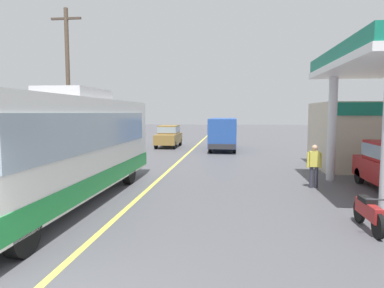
% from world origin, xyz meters
% --- Properties ---
extents(ground, '(120.00, 120.00, 0.00)m').
position_xyz_m(ground, '(0.00, 20.00, 0.00)').
color(ground, '#4C4C51').
extents(lane_divider_stripe, '(0.16, 50.00, 0.01)m').
position_xyz_m(lane_divider_stripe, '(0.00, 15.00, 0.00)').
color(lane_divider_stripe, '#D8CC4C').
rests_on(lane_divider_stripe, ground).
extents(coach_bus_main, '(2.60, 11.04, 3.69)m').
position_xyz_m(coach_bus_main, '(-2.12, 6.16, 1.72)').
color(coach_bus_main, white).
rests_on(coach_bus_main, ground).
extents(minibus_opposing_lane, '(2.04, 6.13, 2.44)m').
position_xyz_m(minibus_opposing_lane, '(2.42, 22.85, 1.47)').
color(minibus_opposing_lane, '#264C9E').
rests_on(minibus_opposing_lane, ground).
extents(motorcycle_parked_forecourt, '(0.55, 1.80, 0.92)m').
position_xyz_m(motorcycle_parked_forecourt, '(6.49, 4.75, 0.44)').
color(motorcycle_parked_forecourt, black).
rests_on(motorcycle_parked_forecourt, ground).
extents(pedestrian_near_pump, '(0.55, 0.22, 1.66)m').
position_xyz_m(pedestrian_near_pump, '(6.26, 9.53, 0.93)').
color(pedestrian_near_pump, '#33333F').
rests_on(pedestrian_near_pump, ground).
extents(car_trailing_behind_bus, '(1.70, 4.20, 1.82)m').
position_xyz_m(car_trailing_behind_bus, '(-2.18, 24.55, 1.01)').
color(car_trailing_behind_bus, olive).
rests_on(car_trailing_behind_bus, ground).
extents(utility_pole_roadside, '(1.80, 0.24, 8.89)m').
position_xyz_m(utility_pole_roadside, '(-6.47, 15.48, 4.63)').
color(utility_pole_roadside, brown).
rests_on(utility_pole_roadside, ground).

